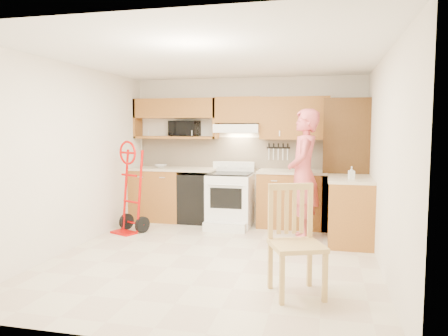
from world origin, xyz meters
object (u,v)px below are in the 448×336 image
(range, at_px, (229,195))
(hand_truck, at_px, (128,191))
(microwave, at_px, (184,128))
(person, at_px, (303,175))
(dining_chair, at_px, (297,241))

(range, xyz_separation_m, hand_truck, (-1.46, -0.72, 0.12))
(microwave, xyz_separation_m, range, (0.90, -0.40, -1.10))
(microwave, height_order, range, microwave)
(range, relative_size, person, 0.55)
(microwave, distance_m, range, 1.47)
(person, distance_m, dining_chair, 2.25)
(microwave, height_order, dining_chair, microwave)
(range, xyz_separation_m, dining_chair, (1.29, -2.70, 0.01))
(microwave, bearing_deg, dining_chair, -51.14)
(microwave, distance_m, dining_chair, 3.94)
(dining_chair, bearing_deg, hand_truck, 122.02)
(microwave, bearing_deg, range, -20.18)
(hand_truck, bearing_deg, microwave, 88.24)
(microwave, xyz_separation_m, dining_chair, (2.19, -3.09, -1.08))
(range, bearing_deg, microwave, 156.24)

